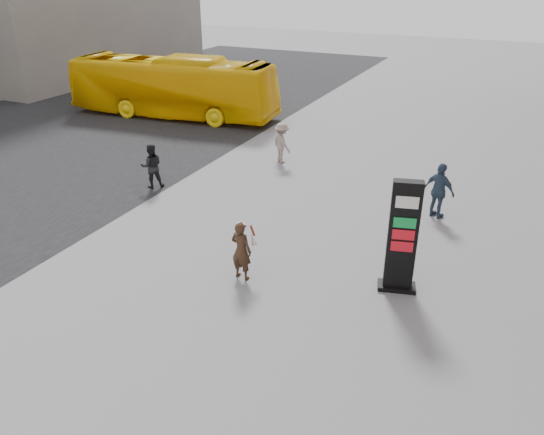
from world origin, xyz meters
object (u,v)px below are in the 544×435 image
at_px(woman, 241,250).
at_px(bus, 173,87).
at_px(info_pylon, 402,237).
at_px(pedestrian_a, 152,166).
at_px(pedestrian_b, 282,143).
at_px(pedestrian_c, 439,191).

height_order(woman, bus, bus).
bearing_deg(info_pylon, pedestrian_a, 148.66).
relative_size(pedestrian_a, pedestrian_b, 0.99).
distance_m(woman, pedestrian_c, 6.69).
bearing_deg(pedestrian_b, info_pylon, 166.51).
height_order(bus, pedestrian_b, bus).
height_order(woman, pedestrian_c, pedestrian_c).
distance_m(pedestrian_a, pedestrian_c, 9.40).
xyz_separation_m(info_pylon, bus, (-13.83, 10.85, 0.09)).
distance_m(info_pylon, pedestrian_a, 9.50).
relative_size(woman, pedestrian_c, 0.89).
height_order(info_pylon, woman, info_pylon).
distance_m(info_pylon, woman, 3.78).
distance_m(info_pylon, pedestrian_c, 4.47).
distance_m(bus, pedestrian_c, 15.40).
bearing_deg(pedestrian_c, info_pylon, 113.55).
relative_size(bus, pedestrian_c, 6.13).
bearing_deg(pedestrian_b, woman, 142.69).
distance_m(pedestrian_b, pedestrian_c, 6.76).
xyz_separation_m(pedestrian_a, pedestrian_c, (9.24, 1.72, 0.09)).
xyz_separation_m(pedestrian_b, pedestrian_c, (6.28, -2.48, 0.08)).
bearing_deg(pedestrian_c, pedestrian_b, 4.04).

